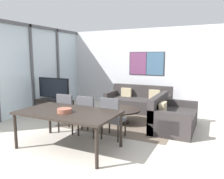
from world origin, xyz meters
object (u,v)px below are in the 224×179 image
fruit_bowl (64,110)px  sofa_main (139,103)px  sofa_side (171,118)px  dining_chair_right (112,116)px  coffee_table (121,112)px  dining_chair_left (68,111)px  dining_chair_centre (88,114)px  television (54,89)px  dining_table (68,114)px  tv_console (54,106)px

fruit_bowl → sofa_main: bearing=85.6°
sofa_side → dining_chair_right: (-1.03, -1.30, 0.24)m
sofa_main → fruit_bowl: size_ratio=7.46×
coffee_table → dining_chair_right: dining_chair_right is taller
sofa_side → dining_chair_left: dining_chair_left is taller
dining_chair_centre → television: bearing=148.2°
dining_table → dining_chair_right: dining_chair_right is taller
dining_chair_centre → fruit_bowl: dining_chair_centre is taller
sofa_side → fruit_bowl: size_ratio=5.76×
television → dining_chair_centre: bearing=-31.8°
sofa_main → coffee_table: sofa_main is taller
dining_table → fruit_bowl: (-0.01, -0.10, 0.10)m
dining_chair_left → television: bearing=139.7°
dining_table → fruit_bowl: size_ratio=6.95×
tv_console → sofa_side: sofa_side is taller
sofa_main → sofa_side: same height
coffee_table → dining_chair_left: bearing=-124.1°
coffee_table → fruit_bowl: 2.15m
dining_chair_left → dining_chair_right: (1.13, 0.05, 0.00)m
tv_console → dining_table: dining_table is taller
tv_console → dining_chair_centre: (2.09, -1.29, 0.30)m
dining_chair_right → dining_chair_centre: bearing=-174.5°
dining_chair_centre → fruit_bowl: 0.88m
coffee_table → fruit_bowl: fruit_bowl is taller
dining_table → fruit_bowl: 0.15m
tv_console → sofa_side: bearing=1.0°
sofa_side → dining_chair_left: (-2.16, -1.35, 0.24)m
television → fruit_bowl: size_ratio=4.17×
dining_chair_centre → coffee_table: bearing=77.8°
sofa_main → coffee_table: size_ratio=1.95×
sofa_main → sofa_side: bearing=-46.4°
coffee_table → dining_chair_centre: 1.28m
sofa_side → coffee_table: sofa_side is taller
dining_chair_left → fruit_bowl: dining_chair_left is taller
dining_chair_left → dining_chair_right: same height
sofa_main → dining_chair_centre: (-0.27, -2.75, 0.24)m
dining_chair_right → fruit_bowl: 1.09m
dining_chair_centre → sofa_main: bearing=84.5°
television → sofa_side: bearing=0.9°
dining_chair_centre → fruit_bowl: (-0.01, -0.83, 0.28)m
sofa_side → dining_chair_centre: size_ratio=1.73×
sofa_side → fruit_bowl: 2.76m
tv_console → dining_chair_centre: bearing=-31.8°
tv_console → coffee_table: tv_console is taller
sofa_main → dining_chair_left: (-0.83, -2.75, 0.24)m
television → dining_table: television is taller
television → sofa_side: 3.72m
coffee_table → dining_chair_right: size_ratio=1.15×
tv_console → sofa_main: 2.77m
tv_console → sofa_main: bearing=31.7°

